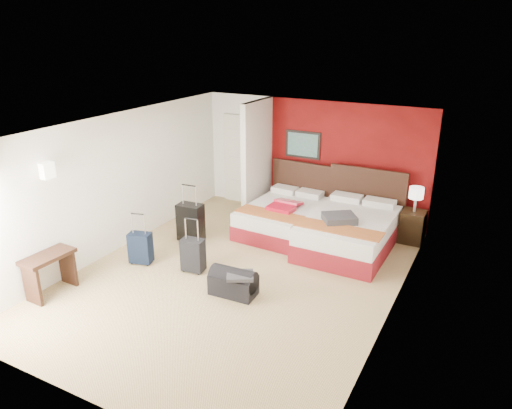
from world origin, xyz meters
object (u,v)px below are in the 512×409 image
Objects in this scene: red_suitcase_open at (285,206)px; desk at (50,274)px; table_lamp at (416,200)px; bed_left at (282,218)px; suitcase_charcoal at (193,256)px; duffel_bag at (233,284)px; bed_right at (348,233)px; suitcase_navy at (141,249)px; suitcase_black at (191,224)px; nightstand at (412,227)px.

desk reaches higher than red_suitcase_open.
table_lamp reaches higher than desk.
bed_left is 2.33m from suitcase_charcoal.
suitcase_charcoal is at bearing 159.07° from duffel_bag.
bed_right is 3.97× the size of suitcase_navy.
duffel_bag is (1.96, -0.15, -0.09)m from suitcase_navy.
suitcase_black is at bearing 75.61° from desk.
red_suitcase_open is at bearing 33.70° from suitcase_black.
desk is (-0.55, -1.44, 0.06)m from suitcase_navy.
suitcase_black is (-1.46, -1.14, -0.25)m from red_suitcase_open.
nightstand is 4.25m from suitcase_black.
bed_right is 3.42× the size of nightstand.
suitcase_charcoal is 0.70× the size of desk.
bed_right is 1.37m from red_suitcase_open.
duffel_bag is (-1.07, -2.39, -0.14)m from bed_right.
bed_left is at bearing 67.87° from suitcase_charcoal.
suitcase_black is at bearing -152.67° from table_lamp.
suitcase_charcoal reaches higher than suitcase_navy.
nightstand is at bearing 47.37° from desk.
suitcase_black is 2.74m from desk.
suitcase_black reaches higher than bed_left.
desk is (-3.58, -3.68, 0.01)m from bed_right.
suitcase_navy reaches higher than duffel_bag.
red_suitcase_open is (-1.34, 0.08, 0.29)m from bed_right.
nightstand is 5.09m from suitcase_navy.
nightstand is at bearing 0.00° from table_lamp.
bed_right reaches higher than bed_left.
bed_right is 2.98× the size of duffel_bag.
red_suitcase_open is 1.87m from suitcase_black.
duffel_bag is at bearing -19.64° from suitcase_navy.
bed_left is 1.45m from bed_right.
table_lamp is (2.42, 0.71, 0.58)m from bed_left.
red_suitcase_open reaches higher than bed_right.
suitcase_black reaches higher than desk.
nightstand is (2.42, 0.71, 0.03)m from bed_left.
nightstand is 0.86× the size of suitcase_black.
bed_right is 2.96× the size of suitcase_black.
bed_left is 1.84m from suitcase_black.
suitcase_charcoal is at bearing -105.46° from red_suitcase_open.
bed_left is 3.01× the size of nightstand.
nightstand is (2.32, 0.81, -0.29)m from red_suitcase_open.
desk is at bearing -116.22° from bed_left.
duffel_bag is at bearing 29.48° from desk.
bed_right is at bearing -0.42° from red_suitcase_open.
bed_left is 3.88× the size of table_lamp.
desk is (-2.15, -3.86, 0.05)m from bed_left.
suitcase_navy is (-1.59, -2.42, -0.01)m from bed_left.
bed_right is 4.41× the size of table_lamp.
bed_right is at bearing -137.77° from table_lamp.
red_suitcase_open is at bearing -160.66° from table_lamp.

